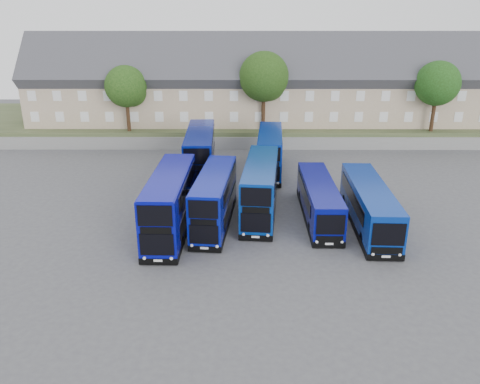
{
  "coord_description": "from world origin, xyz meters",
  "views": [
    {
      "loc": [
        -0.61,
        -29.83,
        14.74
      ],
      "look_at": [
        -0.71,
        3.65,
        2.2
      ],
      "focal_mm": 35.0,
      "sensor_mm": 36.0,
      "label": 1
    }
  ],
  "objects_px": {
    "dd_front_mid": "(215,200)",
    "tree_west": "(127,88)",
    "dd_front_left": "(170,204)",
    "tree_far": "(464,75)",
    "coach_east_a": "(319,201)",
    "tree_east": "(438,85)",
    "tree_mid": "(265,79)"
  },
  "relations": [
    {
      "from": "dd_front_mid",
      "to": "tree_east",
      "type": "height_order",
      "value": "tree_east"
    },
    {
      "from": "dd_front_mid",
      "to": "coach_east_a",
      "type": "bearing_deg",
      "value": 12.8
    },
    {
      "from": "tree_west",
      "to": "dd_front_left",
      "type": "bearing_deg",
      "value": -71.04
    },
    {
      "from": "tree_east",
      "to": "tree_far",
      "type": "bearing_deg",
      "value": 49.4
    },
    {
      "from": "tree_west",
      "to": "tree_far",
      "type": "bearing_deg",
      "value": 9.46
    },
    {
      "from": "dd_front_left",
      "to": "tree_far",
      "type": "xyz_separation_m",
      "value": [
        33.89,
        30.6,
        5.62
      ]
    },
    {
      "from": "dd_front_left",
      "to": "tree_far",
      "type": "distance_m",
      "value": 46.01
    },
    {
      "from": "tree_east",
      "to": "tree_mid",
      "type": "bearing_deg",
      "value": 178.57
    },
    {
      "from": "tree_far",
      "to": "dd_front_mid",
      "type": "bearing_deg",
      "value": -136.33
    },
    {
      "from": "tree_mid",
      "to": "tree_far",
      "type": "bearing_deg",
      "value": 14.04
    },
    {
      "from": "dd_front_left",
      "to": "coach_east_a",
      "type": "height_order",
      "value": "dd_front_left"
    },
    {
      "from": "dd_front_left",
      "to": "tree_west",
      "type": "height_order",
      "value": "tree_west"
    },
    {
      "from": "dd_front_left",
      "to": "coach_east_a",
      "type": "bearing_deg",
      "value": 12.76
    },
    {
      "from": "dd_front_left",
      "to": "coach_east_a",
      "type": "distance_m",
      "value": 11.39
    },
    {
      "from": "coach_east_a",
      "to": "tree_mid",
      "type": "relative_size",
      "value": 1.17
    },
    {
      "from": "dd_front_mid",
      "to": "tree_west",
      "type": "relative_size",
      "value": 1.31
    },
    {
      "from": "dd_front_mid",
      "to": "tree_east",
      "type": "relative_size",
      "value": 1.23
    },
    {
      "from": "dd_front_mid",
      "to": "coach_east_a",
      "type": "xyz_separation_m",
      "value": [
        8.0,
        1.06,
        -0.5
      ]
    },
    {
      "from": "dd_front_mid",
      "to": "tree_west",
      "type": "bearing_deg",
      "value": 121.96
    },
    {
      "from": "dd_front_mid",
      "to": "tree_east",
      "type": "distance_m",
      "value": 33.81
    },
    {
      "from": "dd_front_left",
      "to": "tree_mid",
      "type": "distance_m",
      "value": 26.05
    },
    {
      "from": "dd_front_mid",
      "to": "tree_west",
      "type": "xyz_separation_m",
      "value": [
        -11.24,
        22.36,
        5.13
      ]
    },
    {
      "from": "dd_front_mid",
      "to": "coach_east_a",
      "type": "height_order",
      "value": "dd_front_mid"
    },
    {
      "from": "tree_mid",
      "to": "tree_far",
      "type": "distance_m",
      "value": 26.8
    },
    {
      "from": "tree_west",
      "to": "dd_front_mid",
      "type": "bearing_deg",
      "value": -63.31
    },
    {
      "from": "dd_front_left",
      "to": "tree_mid",
      "type": "relative_size",
      "value": 1.18
    },
    {
      "from": "dd_front_left",
      "to": "tree_mid",
      "type": "xyz_separation_m",
      "value": [
        7.89,
        24.1,
        5.96
      ]
    },
    {
      "from": "dd_front_mid",
      "to": "tree_far",
      "type": "bearing_deg",
      "value": 48.94
    },
    {
      "from": "tree_far",
      "to": "coach_east_a",
      "type": "bearing_deg",
      "value": -128.8
    },
    {
      "from": "tree_west",
      "to": "tree_far",
      "type": "height_order",
      "value": "tree_far"
    },
    {
      "from": "tree_mid",
      "to": "tree_far",
      "type": "height_order",
      "value": "tree_mid"
    },
    {
      "from": "dd_front_left",
      "to": "tree_far",
      "type": "height_order",
      "value": "tree_far"
    }
  ]
}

